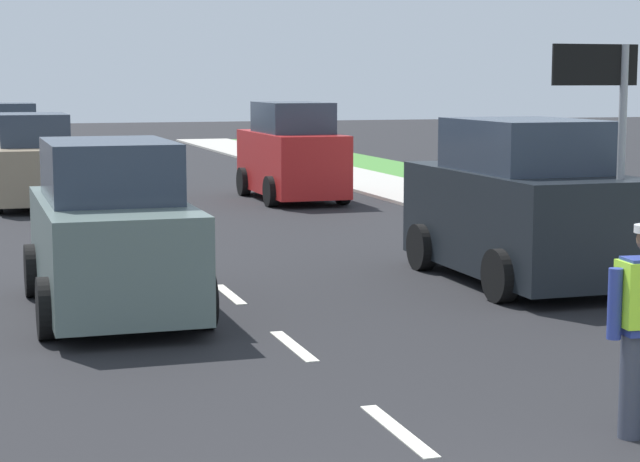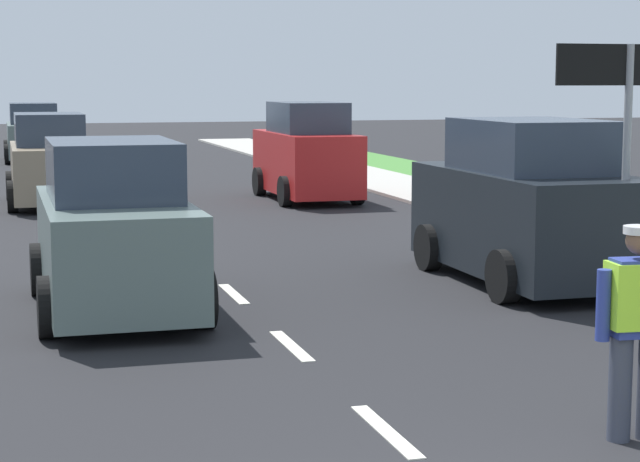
{
  "view_description": "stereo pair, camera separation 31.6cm",
  "coord_description": "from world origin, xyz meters",
  "px_view_note": "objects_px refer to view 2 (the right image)",
  "views": [
    {
      "loc": [
        -3.18,
        -5.37,
        2.77
      ],
      "look_at": [
        0.53,
        6.47,
        1.1
      ],
      "focal_mm": 63.27,
      "sensor_mm": 36.0,
      "label": 1
    },
    {
      "loc": [
        -2.88,
        -5.46,
        2.77
      ],
      "look_at": [
        0.53,
        6.47,
        1.1
      ],
      "focal_mm": 63.27,
      "sensor_mm": 36.0,
      "label": 2
    }
  ],
  "objects_px": {
    "car_oncoming_third": "(34,134)",
    "road_worker": "(639,322)",
    "car_oncoming_second": "(50,163)",
    "lane_direction_sign": "(610,110)",
    "car_parked_curbside": "(528,207)",
    "car_oncoming_lead": "(114,232)",
    "car_parked_far": "(307,155)"
  },
  "relations": [
    {
      "from": "car_oncoming_lead",
      "to": "car_oncoming_third",
      "type": "distance_m",
      "value": 26.38
    },
    {
      "from": "lane_direction_sign",
      "to": "car_parked_curbside",
      "type": "height_order",
      "value": "lane_direction_sign"
    },
    {
      "from": "road_worker",
      "to": "car_oncoming_third",
      "type": "xyz_separation_m",
      "value": [
        -3.49,
        32.48,
        -0.01
      ]
    },
    {
      "from": "car_parked_curbside",
      "to": "car_oncoming_second",
      "type": "relative_size",
      "value": 0.99
    },
    {
      "from": "car_oncoming_lead",
      "to": "car_oncoming_second",
      "type": "xyz_separation_m",
      "value": [
        -0.2,
        12.14,
        -0.01
      ]
    },
    {
      "from": "car_parked_curbside",
      "to": "car_oncoming_second",
      "type": "bearing_deg",
      "value": 116.36
    },
    {
      "from": "road_worker",
      "to": "car_oncoming_third",
      "type": "bearing_deg",
      "value": 96.13
    },
    {
      "from": "road_worker",
      "to": "car_oncoming_second",
      "type": "xyz_separation_m",
      "value": [
        -3.58,
        18.24,
        0.01
      ]
    },
    {
      "from": "car_parked_far",
      "to": "car_oncoming_third",
      "type": "height_order",
      "value": "car_parked_far"
    },
    {
      "from": "car_oncoming_third",
      "to": "car_oncoming_second",
      "type": "bearing_deg",
      "value": -90.36
    },
    {
      "from": "lane_direction_sign",
      "to": "car_oncoming_lead",
      "type": "distance_m",
      "value": 6.2
    },
    {
      "from": "car_parked_far",
      "to": "car_oncoming_third",
      "type": "bearing_deg",
      "value": 111.02
    },
    {
      "from": "lane_direction_sign",
      "to": "car_parked_far",
      "type": "bearing_deg",
      "value": 91.48
    },
    {
      "from": "car_oncoming_lead",
      "to": "road_worker",
      "type": "bearing_deg",
      "value": -61.04
    },
    {
      "from": "road_worker",
      "to": "car_parked_far",
      "type": "bearing_deg",
      "value": 82.95
    },
    {
      "from": "car_oncoming_second",
      "to": "lane_direction_sign",
      "type": "bearing_deg",
      "value": -65.52
    },
    {
      "from": "car_oncoming_lead",
      "to": "car_parked_far",
      "type": "height_order",
      "value": "car_parked_far"
    },
    {
      "from": "road_worker",
      "to": "car_parked_far",
      "type": "xyz_separation_m",
      "value": [
        2.19,
        17.7,
        0.12
      ]
    },
    {
      "from": "lane_direction_sign",
      "to": "car_oncoming_third",
      "type": "height_order",
      "value": "lane_direction_sign"
    },
    {
      "from": "car_parked_curbside",
      "to": "car_oncoming_second",
      "type": "height_order",
      "value": "car_parked_curbside"
    },
    {
      "from": "lane_direction_sign",
      "to": "car_oncoming_lead",
      "type": "xyz_separation_m",
      "value": [
        -5.9,
        1.26,
        -1.45
      ]
    },
    {
      "from": "car_oncoming_third",
      "to": "car_parked_curbside",
      "type": "height_order",
      "value": "car_parked_curbside"
    },
    {
      "from": "car_oncoming_lead",
      "to": "car_parked_far",
      "type": "distance_m",
      "value": 12.86
    },
    {
      "from": "car_parked_far",
      "to": "car_oncoming_second",
      "type": "relative_size",
      "value": 0.99
    },
    {
      "from": "car_oncoming_lead",
      "to": "car_oncoming_third",
      "type": "xyz_separation_m",
      "value": [
        -0.11,
        26.38,
        -0.03
      ]
    },
    {
      "from": "road_worker",
      "to": "car_oncoming_third",
      "type": "height_order",
      "value": "car_oncoming_third"
    },
    {
      "from": "lane_direction_sign",
      "to": "car_oncoming_second",
      "type": "distance_m",
      "value": 14.8
    },
    {
      "from": "road_worker",
      "to": "car_oncoming_second",
      "type": "relative_size",
      "value": 0.4
    },
    {
      "from": "lane_direction_sign",
      "to": "car_parked_curbside",
      "type": "xyz_separation_m",
      "value": [
        -0.26,
        1.61,
        -1.36
      ]
    },
    {
      "from": "car_parked_far",
      "to": "car_oncoming_third",
      "type": "xyz_separation_m",
      "value": [
        -5.68,
        14.78,
        -0.13
      ]
    },
    {
      "from": "car_oncoming_third",
      "to": "road_worker",
      "type": "bearing_deg",
      "value": -83.87
    },
    {
      "from": "car_oncoming_third",
      "to": "car_oncoming_lead",
      "type": "bearing_deg",
      "value": -89.76
    }
  ]
}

